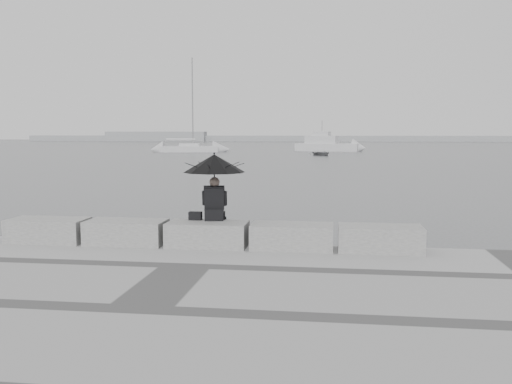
# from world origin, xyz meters

# --- Properties ---
(ground) EXTENTS (360.00, 360.00, 0.00)m
(ground) POSITION_xyz_m (0.00, 0.00, 0.00)
(ground) COLOR #424447
(ground) RESTS_ON ground
(stone_block_far_left) EXTENTS (1.60, 0.80, 0.50)m
(stone_block_far_left) POSITION_xyz_m (-3.40, -0.45, 0.75)
(stone_block_far_left) COLOR slate
(stone_block_far_left) RESTS_ON promenade
(stone_block_left) EXTENTS (1.60, 0.80, 0.50)m
(stone_block_left) POSITION_xyz_m (-1.70, -0.45, 0.75)
(stone_block_left) COLOR slate
(stone_block_left) RESTS_ON promenade
(stone_block_centre) EXTENTS (1.60, 0.80, 0.50)m
(stone_block_centre) POSITION_xyz_m (0.00, -0.45, 0.75)
(stone_block_centre) COLOR slate
(stone_block_centre) RESTS_ON promenade
(stone_block_right) EXTENTS (1.60, 0.80, 0.50)m
(stone_block_right) POSITION_xyz_m (1.70, -0.45, 0.75)
(stone_block_right) COLOR slate
(stone_block_right) RESTS_ON promenade
(stone_block_far_right) EXTENTS (1.60, 0.80, 0.50)m
(stone_block_far_right) POSITION_xyz_m (3.40, -0.45, 0.75)
(stone_block_far_right) COLOR slate
(stone_block_far_right) RESTS_ON promenade
(seated_person) EXTENTS (1.27, 1.27, 1.39)m
(seated_person) POSITION_xyz_m (0.08, -0.14, 2.02)
(seated_person) COLOR black
(seated_person) RESTS_ON stone_block_centre
(bag) EXTENTS (0.26, 0.15, 0.17)m
(bag) POSITION_xyz_m (-0.31, -0.19, 1.08)
(bag) COLOR black
(bag) RESTS_ON stone_block_centre
(distant_landmass) EXTENTS (180.00, 8.00, 2.80)m
(distant_landmass) POSITION_xyz_m (-8.14, 154.51, 0.90)
(distant_landmass) COLOR gray
(distant_landmass) RESTS_ON ground
(sailboat_left) EXTENTS (8.19, 3.69, 12.90)m
(sailboat_left) POSITION_xyz_m (-17.37, 65.26, 0.52)
(sailboat_left) COLOR silver
(sailboat_left) RESTS_ON ground
(motor_cruiser) EXTENTS (9.53, 5.05, 4.50)m
(motor_cruiser) POSITION_xyz_m (1.52, 71.31, 0.89)
(motor_cruiser) COLOR silver
(motor_cruiser) RESTS_ON ground
(dinghy) EXTENTS (3.29, 2.89, 0.53)m
(dinghy) POSITION_xyz_m (0.98, 56.12, 0.26)
(dinghy) COLOR gray
(dinghy) RESTS_ON ground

